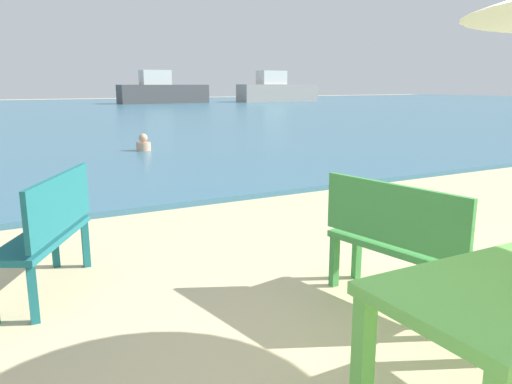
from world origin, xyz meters
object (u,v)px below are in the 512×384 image
object	(u,v)px
bench_green_left	(398,237)
swimmer_person	(143,144)
bench_teal_center	(50,226)
boat_cargo_ship	(162,91)
boat_sailboat	(277,91)

from	to	relation	value
bench_green_left	swimmer_person	bearing A→B (deg)	85.22
bench_teal_center	bench_green_left	world-z (taller)	same
bench_green_left	boat_cargo_ship	bearing A→B (deg)	74.04
swimmer_person	boat_sailboat	world-z (taller)	boat_sailboat
swimmer_person	boat_cargo_ship	distance (m)	30.60
bench_teal_center	boat_sailboat	xyz separation A→B (m)	(23.49, 35.35, 0.52)
boat_sailboat	bench_green_left	bearing A→B (deg)	-120.00
bench_teal_center	boat_sailboat	distance (m)	42.45
bench_green_left	boat_sailboat	world-z (taller)	boat_sailboat
swimmer_person	boat_cargo_ship	size ratio (longest dim) A/B	0.06
swimmer_person	bench_teal_center	bearing A→B (deg)	-111.30
bench_teal_center	swimmer_person	size ratio (longest dim) A/B	2.99
bench_teal_center	boat_sailboat	bearing A→B (deg)	56.40
bench_teal_center	bench_green_left	xyz separation A→B (m)	(2.19, -1.53, 0.00)
bench_green_left	boat_sailboat	distance (m)	42.59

